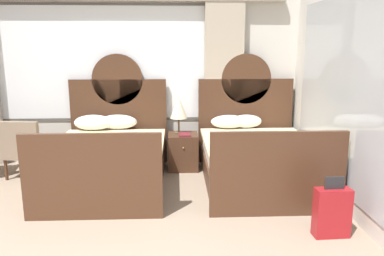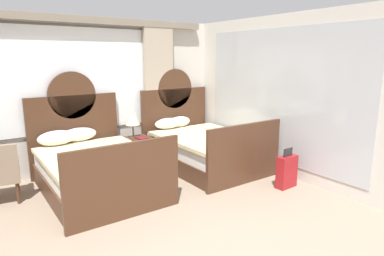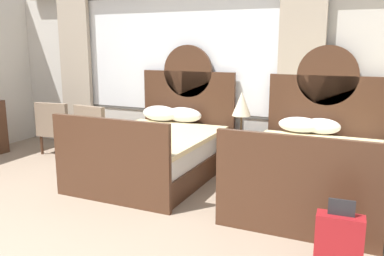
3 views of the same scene
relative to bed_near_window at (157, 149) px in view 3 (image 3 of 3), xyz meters
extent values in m
cube|color=beige|center=(-0.24, 1.13, 0.98)|extent=(6.25, 0.07, 2.70)
cube|color=#5B5954|center=(-0.24, 1.08, 1.25)|extent=(3.58, 0.02, 1.85)
cube|color=white|center=(-0.24, 1.08, 1.25)|extent=(3.50, 0.02, 1.77)
cube|color=tan|center=(-2.17, 0.99, 0.93)|extent=(0.62, 0.08, 2.60)
cube|color=tan|center=(1.70, 0.99, 0.93)|extent=(0.62, 0.08, 2.60)
cube|color=#472B1C|center=(0.01, -0.06, -0.22)|extent=(1.45, 2.02, 0.30)
cube|color=white|center=(0.01, -0.06, 0.06)|extent=(1.39, 1.92, 0.25)
cube|color=beige|center=(0.01, -0.14, 0.21)|extent=(1.49, 1.82, 0.06)
cube|color=#472B1C|center=(0.01, 0.98, 0.32)|extent=(1.53, 0.06, 1.38)
cylinder|color=#472B1C|center=(0.01, 0.98, 1.01)|extent=(0.80, 0.06, 0.80)
cube|color=#472B1C|center=(0.01, -1.10, 0.12)|extent=(1.53, 0.06, 0.99)
ellipsoid|color=white|center=(-0.35, 0.73, 0.36)|extent=(0.59, 0.29, 0.24)
ellipsoid|color=white|center=(0.02, 0.79, 0.36)|extent=(0.59, 0.25, 0.23)
cube|color=#472B1C|center=(2.06, -0.06, -0.22)|extent=(1.45, 2.02, 0.30)
cube|color=white|center=(2.06, -0.06, 0.06)|extent=(1.39, 1.92, 0.25)
cube|color=beige|center=(2.06, -0.14, 0.21)|extent=(1.49, 1.82, 0.06)
cube|color=#472B1C|center=(2.06, 0.98, 0.32)|extent=(1.53, 0.06, 1.38)
cylinder|color=#472B1C|center=(2.06, 0.98, 1.01)|extent=(0.80, 0.06, 0.80)
cube|color=#472B1C|center=(2.06, -1.10, 0.12)|extent=(1.53, 0.06, 0.99)
ellipsoid|color=white|center=(1.77, 0.78, 0.35)|extent=(0.57, 0.30, 0.21)
ellipsoid|color=white|center=(2.05, 0.79, 0.35)|extent=(0.49, 0.24, 0.21)
cube|color=#472B1C|center=(1.03, 0.63, -0.09)|extent=(0.46, 0.46, 0.56)
sphere|color=tan|center=(1.03, 0.39, 0.03)|extent=(0.02, 0.02, 0.02)
cylinder|color=brown|center=(0.97, 0.69, 0.20)|extent=(0.14, 0.14, 0.02)
cylinder|color=brown|center=(0.97, 0.69, 0.32)|extent=(0.03, 0.03, 0.22)
cone|color=beige|center=(0.97, 0.69, 0.60)|extent=(0.27, 0.27, 0.34)
cube|color=maroon|center=(1.06, 0.54, 0.20)|extent=(0.18, 0.26, 0.03)
cube|color=#84705B|center=(-1.26, 0.43, -0.01)|extent=(0.64, 0.64, 0.10)
cube|color=#84705B|center=(-1.29, 0.18, 0.27)|extent=(0.58, 0.15, 0.45)
cube|color=#84705B|center=(-1.00, 0.40, 0.12)|extent=(0.12, 0.52, 0.16)
cube|color=#84705B|center=(-1.51, 0.46, 0.12)|extent=(0.12, 0.52, 0.16)
cylinder|color=#472B1C|center=(-0.99, 0.64, -0.21)|extent=(0.04, 0.04, 0.31)
cylinder|color=#472B1C|center=(-1.47, 0.70, -0.21)|extent=(0.04, 0.04, 0.31)
cylinder|color=#472B1C|center=(-1.05, 0.17, -0.21)|extent=(0.04, 0.04, 0.31)
cylinder|color=#472B1C|center=(-1.52, 0.22, -0.21)|extent=(0.04, 0.04, 0.31)
cube|color=#84705B|center=(-2.07, 0.43, -0.01)|extent=(0.63, 0.63, 0.10)
cube|color=#84705B|center=(-2.04, 0.18, 0.27)|extent=(0.58, 0.14, 0.45)
cube|color=#84705B|center=(-1.81, 0.46, 0.12)|extent=(0.11, 0.52, 0.16)
cube|color=#84705B|center=(-2.32, 0.40, 0.12)|extent=(0.11, 0.52, 0.16)
cylinder|color=#472B1C|center=(-1.85, 0.69, -0.21)|extent=(0.04, 0.04, 0.31)
cylinder|color=#472B1C|center=(-2.33, 0.64, -0.21)|extent=(0.04, 0.04, 0.31)
cylinder|color=#472B1C|center=(-1.80, 0.22, -0.21)|extent=(0.04, 0.04, 0.31)
cylinder|color=#472B1C|center=(-2.28, 0.17, -0.21)|extent=(0.04, 0.04, 0.31)
cube|color=maroon|center=(2.49, -1.60, -0.11)|extent=(0.36, 0.17, 0.51)
cube|color=#232326|center=(2.49, -1.60, 0.20)|extent=(0.20, 0.03, 0.13)
camera|label=1|loc=(0.93, -5.08, 1.54)|focal=35.46mm
camera|label=2|loc=(-1.54, -4.75, 1.65)|focal=30.94mm
camera|label=3|loc=(2.64, -4.67, 1.41)|focal=37.66mm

